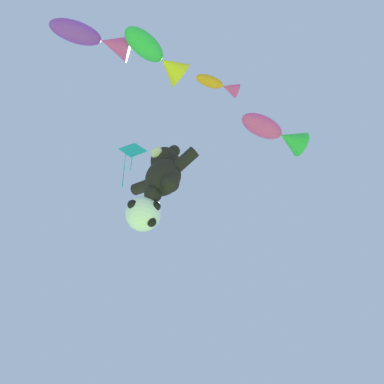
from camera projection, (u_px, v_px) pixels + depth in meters
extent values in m
ellipsoid|color=black|center=(163.00, 177.00, 10.57)|extent=(1.08, 0.92, 1.31)
sphere|color=black|center=(165.00, 162.00, 11.40)|extent=(0.90, 0.90, 0.90)
sphere|color=beige|center=(157.00, 153.00, 11.18)|extent=(0.38, 0.38, 0.38)
sphere|color=black|center=(158.00, 162.00, 11.80)|extent=(0.37, 0.37, 0.37)
cylinder|color=black|center=(143.00, 187.00, 11.01)|extent=(0.78, 0.35, 0.61)
sphere|color=black|center=(153.00, 194.00, 10.13)|extent=(0.49, 0.49, 0.49)
sphere|color=black|center=(174.00, 151.00, 11.60)|extent=(0.37, 0.37, 0.37)
cylinder|color=black|center=(186.00, 159.00, 10.53)|extent=(0.78, 0.35, 0.61)
sphere|color=black|center=(170.00, 183.00, 9.95)|extent=(0.49, 0.49, 0.49)
sphere|color=white|center=(143.00, 214.00, 10.03)|extent=(0.95, 0.95, 0.95)
sphere|color=black|center=(156.00, 206.00, 9.90)|extent=(0.27, 0.27, 0.27)
sphere|color=black|center=(148.00, 216.00, 10.45)|extent=(0.27, 0.27, 0.27)
sphere|color=black|center=(132.00, 205.00, 9.79)|extent=(0.27, 0.27, 0.27)
sphere|color=black|center=(151.00, 222.00, 9.74)|extent=(0.27, 0.27, 0.27)
ellipsoid|color=#E53F9E|center=(262.00, 126.00, 11.98)|extent=(1.29, 1.58, 0.58)
cone|color=green|center=(291.00, 140.00, 12.23)|extent=(1.13, 1.10, 0.85)
sphere|color=black|center=(249.00, 119.00, 12.01)|extent=(0.15, 0.15, 0.15)
ellipsoid|color=orange|center=(210.00, 81.00, 12.29)|extent=(0.86, 0.99, 0.33)
cone|color=#E53F9E|center=(230.00, 89.00, 12.41)|extent=(0.69, 0.70, 0.48)
sphere|color=black|center=(201.00, 78.00, 12.31)|extent=(0.08, 0.08, 0.08)
ellipsoid|color=green|center=(144.00, 45.00, 10.86)|extent=(0.98, 1.43, 0.57)
cone|color=yellow|center=(171.00, 68.00, 11.20)|extent=(0.99, 0.90, 0.84)
sphere|color=black|center=(133.00, 34.00, 10.84)|extent=(0.15, 0.15, 0.15)
ellipsoid|color=purple|center=(75.00, 32.00, 10.98)|extent=(1.43, 1.61, 0.54)
cone|color=#E53F9E|center=(115.00, 45.00, 11.17)|extent=(1.14, 1.15, 0.79)
sphere|color=black|center=(60.00, 26.00, 11.02)|extent=(0.14, 0.14, 0.14)
cube|color=#19ADB2|center=(133.00, 150.00, 13.94)|extent=(0.83, 0.72, 1.08)
cylinder|color=#19ADB2|center=(124.00, 169.00, 12.82)|extent=(0.03, 0.30, 2.01)
cylinder|color=#19ADB2|center=(132.00, 160.00, 13.05)|extent=(0.03, 0.15, 1.29)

